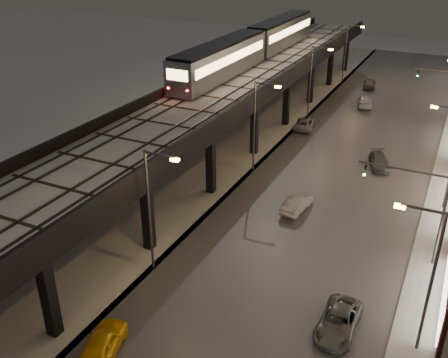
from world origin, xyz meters
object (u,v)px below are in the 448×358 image
at_px(car_mid_silver, 305,124).
at_px(car_taxi, 102,345).
at_px(car_near_white, 297,204).
at_px(subway_train, 254,44).
at_px(car_mid_dark, 365,101).
at_px(car_far_white, 369,83).
at_px(car_onc_white, 379,162).
at_px(car_onc_dark, 338,322).

bearing_deg(car_mid_silver, car_taxi, 82.54).
bearing_deg(car_taxi, car_near_white, -119.14).
height_order(subway_train, car_mid_silver, subway_train).
height_order(car_taxi, car_near_white, car_taxi).
bearing_deg(car_mid_dark, car_far_white, -93.82).
distance_m(car_taxi, car_far_white, 61.18).
height_order(car_far_white, car_onc_white, car_far_white).
height_order(car_near_white, car_far_white, car_far_white).
distance_m(car_mid_silver, car_onc_dark, 34.27).
distance_m(car_taxi, car_mid_silver, 39.68).
xyz_separation_m(car_far_white, car_onc_white, (6.75, -28.86, -0.10)).
xyz_separation_m(car_near_white, car_onc_dark, (6.78, -12.58, -0.01)).
bearing_deg(car_taxi, car_onc_white, -122.47).
relative_size(car_mid_silver, car_mid_dark, 0.96).
relative_size(car_onc_dark, car_onc_white, 1.07).
distance_m(subway_train, car_mid_dark, 17.18).
xyz_separation_m(car_mid_silver, car_onc_white, (10.15, -7.39, -0.02)).
height_order(car_mid_silver, car_far_white, car_far_white).
height_order(subway_train, car_onc_white, subway_train).
relative_size(car_far_white, car_onc_dark, 0.92).
relative_size(subway_train, car_mid_dark, 8.05).
bearing_deg(car_mid_silver, car_mid_dark, -119.97).
distance_m(car_near_white, car_mid_dark, 31.51).
xyz_separation_m(subway_train, car_near_white, (14.30, -24.22, -7.88)).
relative_size(car_near_white, car_mid_silver, 0.85).
xyz_separation_m(subway_train, car_far_white, (12.21, 16.67, -7.80)).
height_order(car_mid_dark, car_onc_white, car_mid_dark).
relative_size(car_mid_silver, car_onc_dark, 1.01).
bearing_deg(subway_train, car_far_white, 53.76).
distance_m(car_mid_silver, car_mid_dark, 12.94).
xyz_separation_m(car_near_white, car_onc_white, (4.66, 12.03, -0.02)).
bearing_deg(car_onc_dark, car_mid_dark, 100.37).
xyz_separation_m(car_taxi, car_onc_dark, (11.27, 7.67, -0.11)).
bearing_deg(car_far_white, car_mid_silver, 71.34).
distance_m(car_taxi, car_near_white, 20.74).
bearing_deg(car_near_white, car_onc_white, -105.17).
distance_m(car_near_white, car_far_white, 40.94).
xyz_separation_m(subway_train, car_taxi, (9.81, -44.47, -7.77)).
bearing_deg(car_mid_silver, car_far_white, -107.92).
bearing_deg(car_taxi, car_far_white, -108.89).
bearing_deg(car_onc_dark, car_far_white, 99.98).
height_order(car_mid_silver, car_onc_white, car_mid_silver).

